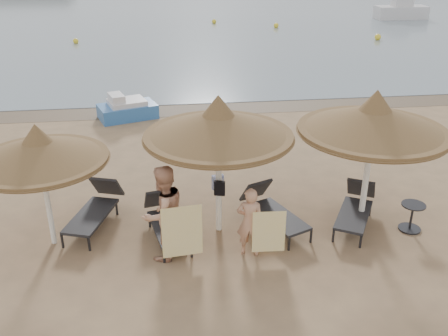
# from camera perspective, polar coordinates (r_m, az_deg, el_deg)

# --- Properties ---
(ground) EXTENTS (160.00, 160.00, 0.00)m
(ground) POSITION_cam_1_polar(r_m,az_deg,el_deg) (10.99, -0.39, -8.83)
(ground) COLOR #9E7B56
(ground) RESTS_ON ground
(wet_sand_strip) EXTENTS (200.00, 1.60, 0.01)m
(wet_sand_strip) POSITION_cam_1_polar(r_m,az_deg,el_deg) (19.48, -3.67, 6.73)
(wet_sand_strip) COLOR brown
(wet_sand_strip) RESTS_ON ground
(palapa_left) EXTENTS (2.79, 2.79, 2.77)m
(palapa_left) POSITION_cam_1_polar(r_m,az_deg,el_deg) (10.70, -20.40, 1.90)
(palapa_left) COLOR white
(palapa_left) RESTS_ON ground
(palapa_center) EXTENTS (3.22, 3.22, 3.19)m
(palapa_center) POSITION_cam_1_polar(r_m,az_deg,el_deg) (10.43, -0.65, 4.94)
(palapa_center) COLOR white
(palapa_center) RESTS_ON ground
(palapa_right) EXTENTS (3.26, 3.26, 3.23)m
(palapa_right) POSITION_cam_1_polar(r_m,az_deg,el_deg) (11.09, 16.76, 5.30)
(palapa_right) COLOR white
(palapa_right) RESTS_ON ground
(lounger_far_left) EXTENTS (1.28, 2.16, 0.92)m
(lounger_far_left) POSITION_cam_1_polar(r_m,az_deg,el_deg) (11.96, -14.42, -4.35)
(lounger_far_left) COLOR #232327
(lounger_far_left) RESTS_ON ground
(lounger_near_left) EXTENTS (1.04, 2.04, 0.87)m
(lounger_near_left) POSITION_cam_1_polar(r_m,az_deg,el_deg) (11.25, -6.68, -5.79)
(lounger_near_left) COLOR #232327
(lounger_near_left) RESTS_ON ground
(lounger_near_right) EXTENTS (1.39, 2.09, 0.89)m
(lounger_near_right) POSITION_cam_1_polar(r_m,az_deg,el_deg) (11.59, 5.47, -4.66)
(lounger_near_right) COLOR #232327
(lounger_near_right) RESTS_ON ground
(lounger_far_right) EXTENTS (1.52, 2.01, 0.87)m
(lounger_far_right) POSITION_cam_1_polar(r_m,az_deg,el_deg) (12.03, 14.84, -4.33)
(lounger_far_right) COLOR #232327
(lounger_far_right) RESTS_ON ground
(side_table) EXTENTS (0.54, 0.54, 0.65)m
(side_table) POSITION_cam_1_polar(r_m,az_deg,el_deg) (12.15, 20.62, -5.34)
(side_table) COLOR #232327
(side_table) RESTS_ON ground
(person_left) EXTENTS (1.31, 1.23, 2.39)m
(person_left) POSITION_cam_1_polar(r_m,az_deg,el_deg) (10.10, -6.97, -4.36)
(person_left) COLOR tan
(person_left) RESTS_ON ground
(person_right) EXTENTS (0.94, 0.74, 1.80)m
(person_right) POSITION_cam_1_polar(r_m,az_deg,el_deg) (10.28, 3.00, -5.57)
(person_right) COLOR tan
(person_right) RESTS_ON ground
(towel_left) EXTENTS (0.81, 0.12, 1.14)m
(towel_left) POSITION_cam_1_polar(r_m,az_deg,el_deg) (10.01, -4.81, -7.27)
(towel_left) COLOR yellow
(towel_left) RESTS_ON ground
(towel_right) EXTENTS (0.68, 0.05, 0.95)m
(towel_right) POSITION_cam_1_polar(r_m,az_deg,el_deg) (10.26, 5.15, -7.29)
(towel_right) COLOR yellow
(towel_right) RESTS_ON ground
(bag_patterned) EXTENTS (0.28, 0.13, 0.34)m
(bag_patterned) POSITION_cam_1_polar(r_m,az_deg,el_deg) (11.16, -0.72, -1.61)
(bag_patterned) COLOR white
(bag_patterned) RESTS_ON ground
(bag_dark) EXTENTS (0.25, 0.14, 0.34)m
(bag_dark) POSITION_cam_1_polar(r_m,az_deg,el_deg) (10.85, -0.51, -2.33)
(bag_dark) COLOR black
(bag_dark) RESTS_ON ground
(pedal_boat) EXTENTS (2.30, 1.78, 0.94)m
(pedal_boat) POSITION_cam_1_polar(r_m,az_deg,el_deg) (18.72, -11.06, 6.66)
(pedal_boat) COLOR #316AB3
(pedal_boat) RESTS_ON ground
(buoy_left) EXTENTS (0.34, 0.34, 0.34)m
(buoy_left) POSITION_cam_1_polar(r_m,az_deg,el_deg) (33.03, -16.59, 13.73)
(buoy_left) COLOR yellow
(buoy_left) RESTS_ON ground
(buoy_mid) EXTENTS (0.34, 0.34, 0.34)m
(buoy_mid) POSITION_cam_1_polar(r_m,az_deg,el_deg) (39.28, -1.15, 16.40)
(buoy_mid) COLOR yellow
(buoy_mid) RESTS_ON ground
(buoy_right) EXTENTS (0.40, 0.40, 0.40)m
(buoy_right) POSITION_cam_1_polar(r_m,az_deg,el_deg) (34.27, 17.17, 14.10)
(buoy_right) COLOR yellow
(buoy_right) RESTS_ON ground
(buoy_extra) EXTENTS (0.36, 0.36, 0.36)m
(buoy_extra) POSITION_cam_1_polar(r_m,az_deg,el_deg) (37.56, 5.98, 15.89)
(buoy_extra) COLOR yellow
(buoy_extra) RESTS_ON ground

